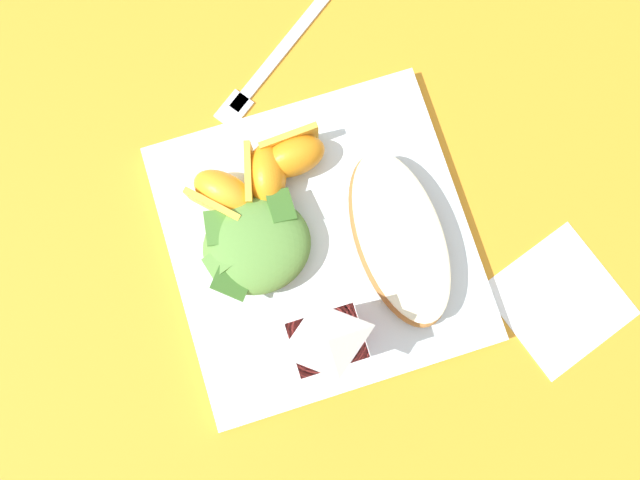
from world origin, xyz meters
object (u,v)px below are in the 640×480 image
Objects in this scene: green_salad_pile at (256,246)px; orange_wedge_front at (296,154)px; cheesy_pizza_bread at (399,238)px; white_plate at (320,243)px; milk_carton at (327,340)px; orange_wedge_middle at (265,175)px; orange_wedge_rear at (222,194)px; metal_fork at (270,64)px; paper_napkin at (560,300)px.

orange_wedge_front is at bearing -129.37° from green_salad_pile.
orange_wedge_front reaches higher than cheesy_pizza_bread.
white_plate is 2.55× the size of milk_carton.
orange_wedge_rear is at bearing 7.89° from orange_wedge_middle.
metal_fork is (-0.01, -0.19, -0.01)m from white_plate.
orange_wedge_rear is at bearing 12.32° from orange_wedge_front.
cheesy_pizza_bread is at bearing 148.53° from orange_wedge_rear.
white_plate is 4.17× the size of orange_wedge_middle.
orange_wedge_middle is 0.99× the size of orange_wedge_rear.
metal_fork is (-0.00, -0.11, -0.03)m from orange_wedge_front.
milk_carton is 1.00× the size of paper_napkin.
orange_wedge_front reaches higher than white_plate.
paper_napkin is 0.67× the size of metal_fork.
orange_wedge_front is (-0.00, -0.08, 0.03)m from white_plate.
cheesy_pizza_bread is 1.55× the size of paper_napkin.
milk_carton is at bearing 109.76° from green_salad_pile.
milk_carton reaches higher than green_salad_pile.
green_salad_pile is at bearing -14.08° from cheesy_pizza_bread.
metal_fork is (-0.03, -0.28, -0.07)m from milk_carton.
orange_wedge_front is 0.29m from paper_napkin.
metal_fork reaches higher than paper_napkin.
orange_wedge_front is at bearing -45.36° from paper_napkin.
orange_wedge_middle is at bearing -43.02° from cheesy_pizza_bread.
orange_wedge_front reaches higher than paper_napkin.
orange_wedge_rear reaches higher than white_plate.
metal_fork is (0.20, -0.31, 0.00)m from paper_napkin.
paper_napkin is at bearing 145.95° from orange_wedge_rear.
orange_wedge_rear is at bearing -34.05° from paper_napkin.
orange_wedge_rear is (0.14, -0.09, 0.00)m from cheesy_pizza_bread.
orange_wedge_front and orange_wedge_rear have the same top height.
milk_carton is at bearing 76.11° from white_plate.
green_salad_pile reaches higher than white_plate.
metal_fork is at bearing -107.31° from orange_wedge_middle.
white_plate is 1.72× the size of metal_fork.
green_salad_pile is 0.09m from orange_wedge_front.
milk_carton is 0.29m from metal_fork.
milk_carton is 0.67× the size of metal_fork.
cheesy_pizza_bread is 2.54× the size of orange_wedge_middle.
milk_carton is 1.77× the size of orange_wedge_front.
orange_wedge_middle reaches higher than cheesy_pizza_bread.
green_salad_pile is at bearing 106.40° from orange_wedge_rear.
orange_wedge_front is 0.08m from orange_wedge_rear.
orange_wedge_middle is at bearing -66.90° from white_plate.
orange_wedge_rear is (0.02, -0.06, -0.00)m from green_salad_pile.
orange_wedge_middle is 0.04m from orange_wedge_rear.
orange_wedge_rear is (0.07, -0.07, 0.03)m from white_plate.
white_plate reaches higher than metal_fork.
orange_wedge_front is 0.03m from orange_wedge_middle.
white_plate is 2.55× the size of paper_napkin.
cheesy_pizza_bread is 1.55× the size of milk_carton.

